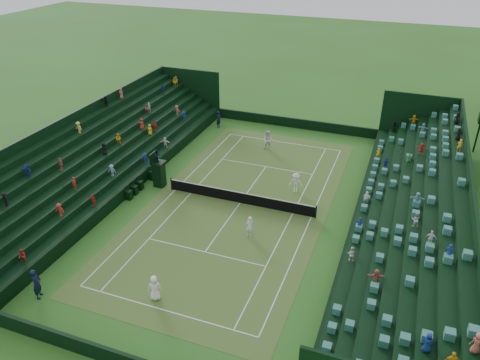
{
  "coord_description": "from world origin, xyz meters",
  "views": [
    {
      "loc": [
        10.57,
        -28.13,
        18.6
      ],
      "look_at": [
        0.0,
        0.0,
        2.0
      ],
      "focal_mm": 35.0,
      "sensor_mm": 36.0,
      "label": 1
    }
  ],
  "objects": [
    {
      "name": "ground",
      "position": [
        0.0,
        0.0,
        0.0
      ],
      "size": [
        160.0,
        160.0,
        0.0
      ],
      "primitive_type": "plane",
      "color": "#30611E",
      "rests_on": "ground"
    },
    {
      "name": "court_surface",
      "position": [
        0.0,
        0.0,
        0.01
      ],
      "size": [
        12.97,
        26.77,
        0.01
      ],
      "primitive_type": "cube",
      "color": "#327B29",
      "rests_on": "ground"
    },
    {
      "name": "perimeter_wall_north",
      "position": [
        0.0,
        15.88,
        0.5
      ],
      "size": [
        17.17,
        0.2,
        1.0
      ],
      "primitive_type": "cube",
      "color": "black",
      "rests_on": "ground"
    },
    {
      "name": "perimeter_wall_south",
      "position": [
        0.0,
        -15.88,
        0.5
      ],
      "size": [
        17.17,
        0.2,
        1.0
      ],
      "primitive_type": "cube",
      "color": "black",
      "rests_on": "ground"
    },
    {
      "name": "perimeter_wall_east",
      "position": [
        8.48,
        0.0,
        0.5
      ],
      "size": [
        0.2,
        31.77,
        1.0
      ],
      "primitive_type": "cube",
      "color": "black",
      "rests_on": "ground"
    },
    {
      "name": "perimeter_wall_west",
      "position": [
        -8.48,
        0.0,
        0.5
      ],
      "size": [
        0.2,
        31.77,
        1.0
      ],
      "primitive_type": "cube",
      "color": "black",
      "rests_on": "ground"
    },
    {
      "name": "north_grandstand",
      "position": [
        12.66,
        0.0,
        1.55
      ],
      "size": [
        6.6,
        32.0,
        4.9
      ],
      "color": "black",
      "rests_on": "ground"
    },
    {
      "name": "south_grandstand",
      "position": [
        -12.66,
        0.0,
        1.55
      ],
      "size": [
        6.6,
        32.0,
        4.9
      ],
      "color": "black",
      "rests_on": "ground"
    },
    {
      "name": "tennis_net",
      "position": [
        0.0,
        0.0,
        0.53
      ],
      "size": [
        11.67,
        0.1,
        1.06
      ],
      "color": "black",
      "rests_on": "ground"
    },
    {
      "name": "umpire_chair",
      "position": [
        -6.99,
        0.26,
        1.36
      ],
      "size": [
        1.01,
        1.01,
        3.18
      ],
      "color": "black",
      "rests_on": "ground"
    },
    {
      "name": "courtside_chairs",
      "position": [
        -8.18,
        0.08,
        0.4
      ],
      "size": [
        0.49,
        5.46,
        1.06
      ],
      "color": "black",
      "rests_on": "ground"
    },
    {
      "name": "player_near_west",
      "position": [
        -0.84,
        -11.25,
        0.8
      ],
      "size": [
        0.92,
        0.78,
        1.59
      ],
      "primitive_type": "imported",
      "rotation": [
        0.0,
        0.0,
        3.56
      ],
      "color": "white",
      "rests_on": "ground"
    },
    {
      "name": "player_near_east",
      "position": [
        2.11,
        -3.74,
        0.79
      ],
      "size": [
        0.66,
        0.54,
        1.58
      ],
      "primitive_type": "imported",
      "rotation": [
        0.0,
        0.0,
        3.45
      ],
      "color": "white",
      "rests_on": "ground"
    },
    {
      "name": "player_far_west",
      "position": [
        -0.91,
        9.8,
        0.94
      ],
      "size": [
        0.94,
        0.74,
        1.88
      ],
      "primitive_type": "imported",
      "rotation": [
        0.0,
        0.0,
        -0.04
      ],
      "color": "white",
      "rests_on": "ground"
    },
    {
      "name": "player_far_east",
      "position": [
        3.47,
        3.16,
        0.81
      ],
      "size": [
        1.14,
        0.77,
        1.63
      ],
      "primitive_type": "imported",
      "rotation": [
        0.0,
        0.0,
        0.17
      ],
      "color": "white",
      "rests_on": "ground"
    },
    {
      "name": "line_judge_north",
      "position": [
        -7.3,
        13.19,
        0.89
      ],
      "size": [
        0.43,
        0.65,
        1.79
      ],
      "primitive_type": "imported",
      "rotation": [
        0.0,
        0.0,
        1.57
      ],
      "color": "black",
      "rests_on": "ground"
    },
    {
      "name": "line_judge_south",
      "position": [
        -7.07,
        -13.41,
        0.95
      ],
      "size": [
        0.68,
        0.81,
        1.9
      ],
      "primitive_type": "imported",
      "rotation": [
        0.0,
        0.0,
        1.95
      ],
      "color": "black",
      "rests_on": "ground"
    }
  ]
}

